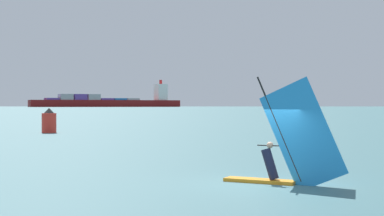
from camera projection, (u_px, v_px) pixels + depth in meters
The scene contains 5 objects.
ground_plane at pixel (262, 185), 18.78m from camera, with size 4000.00×4000.00×0.00m, color #386066.
windsurfer at pixel (283, 154), 18.96m from camera, with size 4.10×1.70×3.85m.
cargo_ship at pixel (109, 101), 767.72m from camera, with size 187.45×128.89×37.93m.
distant_headland at pixel (156, 97), 1631.29m from camera, with size 1071.67×469.61×52.41m, color #756B56.
channel_buoy at pixel (49, 122), 53.75m from camera, with size 1.36×1.36×2.37m.
Camera 1 is at (0.18, -18.91, 2.65)m, focal length 53.05 mm.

